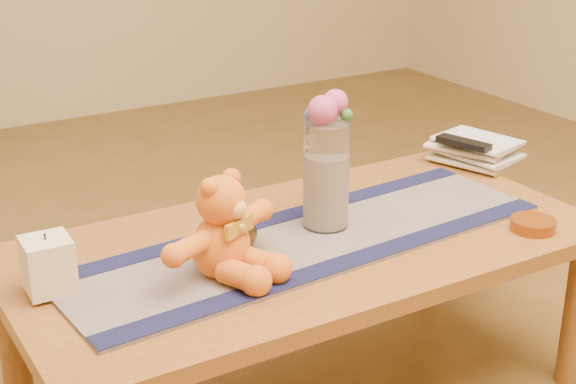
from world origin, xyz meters
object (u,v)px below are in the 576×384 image
pillar_candle (48,265)px  teddy_bear (220,226)px  glass_vase (326,175)px  book_bottom (459,167)px  bronze_ball (242,233)px  amber_dish (533,225)px  tv_remote (464,143)px

pillar_candle → teddy_bear: bearing=-17.0°
glass_vase → pillar_candle: bearing=178.6°
teddy_bear → book_bottom: 0.92m
bronze_ball → teddy_bear: bearing=-138.5°
book_bottom → pillar_candle: bearing=166.4°
amber_dish → glass_vase: bearing=147.9°
bronze_ball → amber_dish: bearing=-21.8°
teddy_bear → glass_vase: (0.33, 0.09, 0.02)m
pillar_candle → amber_dish: bearing=-14.5°
glass_vase → tv_remote: size_ratio=1.62×
teddy_bear → book_bottom: size_ratio=1.41×
teddy_bear → pillar_candle: (-0.34, 0.10, -0.05)m
pillar_candle → book_bottom: pillar_candle is taller
book_bottom → tv_remote: size_ratio=1.39×
glass_vase → tv_remote: (0.56, 0.14, -0.05)m
book_bottom → amber_dish: (-0.13, -0.41, 0.00)m
glass_vase → book_bottom: 0.59m
amber_dish → bronze_ball: bearing=158.2°
glass_vase → book_bottom: glass_vase is taller
tv_remote → pillar_candle: bearing=168.9°
glass_vase → amber_dish: 0.52m
teddy_bear → tv_remote: teddy_bear is taller
pillar_candle → glass_vase: 0.67m
teddy_bear → pillar_candle: teddy_bear is taller
teddy_bear → book_bottom: bearing=-8.1°
bronze_ball → tv_remote: 0.80m
book_bottom → tv_remote: (0.00, -0.01, 0.07)m
glass_vase → amber_dish: bearing=-32.1°
glass_vase → teddy_bear: bearing=-164.7°
pillar_candle → bronze_ball: size_ratio=1.64×
tv_remote → amber_dish: 0.43m
bronze_ball → book_bottom: bronze_ball is taller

